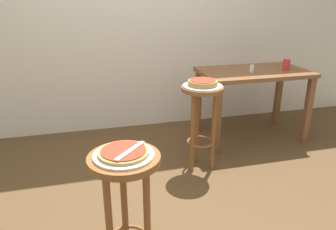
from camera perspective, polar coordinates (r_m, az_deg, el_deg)
name	(u,v)px	position (r m, az deg, el deg)	size (l,w,h in m)	color
ground_plane	(164,206)	(2.51, -0.65, -15.63)	(6.00, 6.00, 0.00)	brown
stool_foreground	(126,194)	(1.69, -7.40, -13.55)	(0.35, 0.35, 0.76)	brown
serving_plate_foreground	(124,155)	(1.57, -7.77, -6.97)	(0.29, 0.29, 0.01)	silver
pizza_foreground	(124,152)	(1.57, -7.80, -6.45)	(0.24, 0.24, 0.02)	tan
stool_middle	(202,111)	(2.78, 5.91, 0.77)	(0.35, 0.35, 0.76)	brown
serving_plate_middle	(203,86)	(2.72, 6.08, 5.09)	(0.33, 0.33, 0.01)	silver
pizza_middle	(203,83)	(2.71, 6.10, 5.67)	(0.24, 0.24, 0.05)	#B78442
dining_table	(253,82)	(3.50, 14.72, 5.70)	(1.10, 0.64, 0.74)	brown
cup_near_edge	(286,64)	(3.58, 20.04, 8.32)	(0.07, 0.07, 0.11)	red
condiment_shaker	(252,69)	(3.37, 14.50, 7.89)	(0.04, 0.04, 0.07)	white
pizza_server_knife	(130,151)	(1.55, -6.62, -6.21)	(0.22, 0.02, 0.01)	silver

